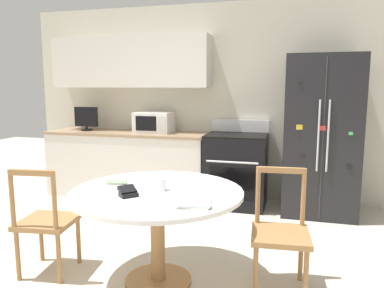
% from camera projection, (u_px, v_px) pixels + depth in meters
% --- Properties ---
extents(back_wall, '(5.20, 0.44, 2.60)m').
position_uv_depth(back_wall, '(189.00, 91.00, 5.12)').
color(back_wall, beige).
rests_on(back_wall, ground_plane).
extents(kitchen_counter, '(2.25, 0.64, 0.90)m').
position_uv_depth(kitchen_counter, '(128.00, 164.00, 5.19)').
color(kitchen_counter, silver).
rests_on(kitchen_counter, ground_plane).
extents(refrigerator, '(0.84, 0.73, 1.87)m').
position_uv_depth(refrigerator, '(321.00, 136.00, 4.41)').
color(refrigerator, black).
rests_on(refrigerator, ground_plane).
extents(oven_range, '(0.75, 0.68, 1.08)m').
position_uv_depth(oven_range, '(236.00, 169.00, 4.77)').
color(oven_range, black).
rests_on(oven_range, ground_plane).
extents(microwave, '(0.49, 0.37, 0.27)m').
position_uv_depth(microwave, '(154.00, 122.00, 5.05)').
color(microwave, white).
rests_on(microwave, kitchen_counter).
extents(countertop_tv, '(0.34, 0.16, 0.33)m').
position_uv_depth(countertop_tv, '(86.00, 118.00, 5.24)').
color(countertop_tv, black).
rests_on(countertop_tv, kitchen_counter).
extents(dining_table, '(1.31, 1.31, 0.74)m').
position_uv_depth(dining_table, '(157.00, 206.00, 2.84)').
color(dining_table, white).
rests_on(dining_table, ground_plane).
extents(dining_chair_left, '(0.47, 0.47, 0.90)m').
position_uv_depth(dining_chair_left, '(46.00, 222.00, 3.01)').
color(dining_chair_left, '#9E7042').
rests_on(dining_chair_left, ground_plane).
extents(dining_chair_right, '(0.45, 0.45, 0.90)m').
position_uv_depth(dining_chair_right, '(280.00, 233.00, 2.78)').
color(dining_chair_right, '#9E7042').
rests_on(dining_chair_right, ground_plane).
extents(candle_glass, '(0.08, 0.08, 0.09)m').
position_uv_depth(candle_glass, '(162.00, 185.00, 2.82)').
color(candle_glass, silver).
rests_on(candle_glass, dining_table).
extents(folded_napkin, '(0.17, 0.09, 0.05)m').
position_uv_depth(folded_napkin, '(117.00, 181.00, 3.00)').
color(folded_napkin, beige).
rests_on(folded_napkin, dining_table).
extents(wallet, '(0.17, 0.17, 0.07)m').
position_uv_depth(wallet, '(128.00, 192.00, 2.67)').
color(wallet, black).
rests_on(wallet, dining_table).
extents(mail_stack, '(0.29, 0.34, 0.02)m').
position_uv_depth(mail_stack, '(195.00, 201.00, 2.52)').
color(mail_stack, white).
rests_on(mail_stack, dining_table).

